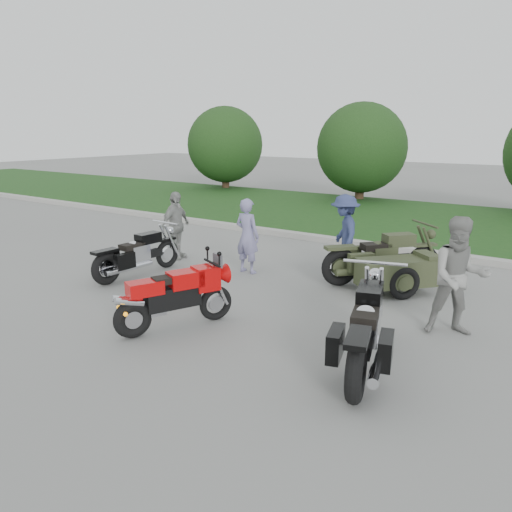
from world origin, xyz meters
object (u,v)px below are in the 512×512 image
Objects in this scene: cruiser_right at (365,333)px; person_back at (176,225)px; person_grey at (459,277)px; sportbike_red at (173,296)px; cruiser_sidecar at (388,267)px; cruiser_left at (135,256)px; person_stripe at (247,236)px; person_denim at (344,233)px.

person_back is at bearing 138.19° from cruiser_right.
person_grey reaches higher than cruiser_right.
person_grey is (3.54, 2.24, 0.35)m from sportbike_red.
person_grey reaches higher than cruiser_sidecar.
cruiser_left is 2.34m from person_stripe.
person_back reaches higher than sportbike_red.
person_back reaches higher than cruiser_left.
cruiser_sidecar is 1.39× the size of person_denim.
cruiser_sidecar is at bearing 85.62° from sportbike_red.
person_denim is (3.33, 2.79, 0.39)m from cruiser_left.
sportbike_red is 0.79× the size of cruiser_sidecar.
person_denim is (-2.15, 3.96, 0.33)m from cruiser_right.
cruiser_left is 5.03m from cruiser_sidecar.
cruiser_left is 6.17m from person_grey.
cruiser_sidecar is at bearing 89.01° from cruiser_right.
sportbike_red is at bearing 108.90° from person_stripe.
cruiser_sidecar is at bearing 109.88° from person_grey.
sportbike_red reaches higher than cruiser_left.
person_grey is at bearing 16.70° from person_denim.
person_denim reaches higher than cruiser_sidecar.
cruiser_sidecar reaches higher than cruiser_left.
cruiser_sidecar reaches higher than sportbike_red.
cruiser_sidecar is 2.93m from person_stripe.
person_denim reaches higher than person_stripe.
cruiser_right is (2.90, 0.40, -0.04)m from sportbike_red.
person_denim reaches higher than sportbike_red.
sportbike_red is 3.02m from cruiser_left.
cruiser_sidecar is 2.17m from person_grey.
cruiser_right is 1.98m from person_grey.
person_back is at bearing -132.11° from cruiser_sidecar.
cruiser_left is at bearing 45.96° from person_stripe.
person_denim is 3.87m from person_back.
person_grey is at bearing -1.48° from cruiser_sidecar.
cruiser_right is at bearing -8.97° from cruiser_left.
cruiser_sidecar is 4.94m from person_back.
person_back is (-2.92, 3.14, 0.25)m from sportbike_red.
person_grey is at bearing 171.66° from person_stripe.
cruiser_right is 4.52m from person_denim.
sportbike_red is at bearing 171.29° from cruiser_right.
sportbike_red is at bearing -174.84° from person_grey.
person_stripe is (1.70, 1.57, 0.35)m from cruiser_left.
person_back is (-6.46, 0.90, -0.10)m from person_grey.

